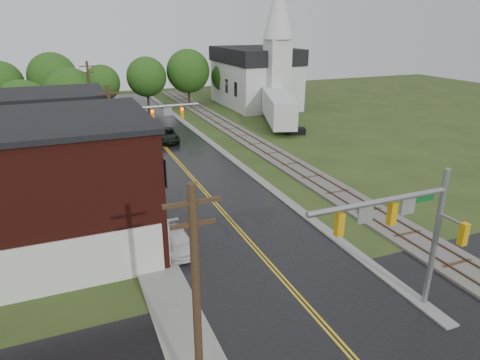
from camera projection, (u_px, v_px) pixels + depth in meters
main_road at (177, 160)px, 43.87m from camera, size 10.00×90.00×0.02m
cross_road at (330, 332)px, 19.60m from camera, size 60.00×9.00×0.02m
curb_right at (211, 143)px, 50.13m from camera, size 0.80×70.00×0.12m
sidewalk_left at (122, 185)px, 37.33m from camera, size 2.40×50.00×0.12m
brick_building at (29, 190)px, 24.97m from camera, size 14.30×10.30×8.30m
yellow_house at (57, 152)px, 35.36m from camera, size 8.00×7.00×6.40m
darkred_building at (68, 137)px, 43.87m from camera, size 7.00×6.00×4.40m
church at (258, 71)px, 69.55m from camera, size 10.40×18.40×20.00m
railroad at (247, 138)px, 51.74m from camera, size 3.20×80.00×0.30m
traffic_signal_near at (404, 222)px, 19.11m from camera, size 7.34×0.30×7.20m
traffic_signal_far at (144, 121)px, 38.30m from camera, size 7.34×0.43×7.20m
utility_pole_a at (197, 307)px, 13.80m from camera, size 1.80×0.28×9.00m
utility_pole_b at (113, 141)px, 32.87m from camera, size 1.80×0.28×9.00m
utility_pole_c at (91, 97)px, 51.94m from camera, size 1.80×0.28×9.00m
tree_left_c at (25, 109)px, 45.94m from camera, size 6.00×6.00×7.65m
tree_left_e at (72, 95)px, 52.82m from camera, size 6.40×6.40×8.16m
suv_dark at (167, 135)px, 50.53m from camera, size 2.97×5.63×1.51m
pickup_white at (177, 241)px, 26.53m from camera, size 1.86×4.22×1.21m
semi_trailer at (278, 108)px, 57.52m from camera, size 7.29×13.92×4.23m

